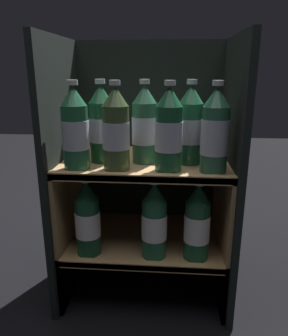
{
  "coord_description": "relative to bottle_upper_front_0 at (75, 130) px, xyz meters",
  "views": [
    {
      "loc": [
        0.08,
        -0.86,
        0.78
      ],
      "look_at": [
        0.0,
        0.13,
        0.48
      ],
      "focal_mm": 35.0,
      "sensor_mm": 36.0,
      "label": 1
    }
  ],
  "objects": [
    {
      "name": "bottle_upper_front_0",
      "position": [
        0.0,
        0.0,
        0.0
      ],
      "size": [
        0.08,
        0.08,
        0.26
      ],
      "color": "#1E5638",
      "rests_on": "shelf_upper"
    },
    {
      "name": "fridge_side_left",
      "position": [
        -0.08,
        0.12,
        -0.17
      ],
      "size": [
        0.02,
        0.41,
        0.88
      ],
      "primitive_type": "cube",
      "color": "black",
      "rests_on": "ground_plane"
    },
    {
      "name": "bottle_lower_front_2",
      "position": [
        0.36,
        0.0,
        -0.29
      ],
      "size": [
        0.08,
        0.08,
        0.26
      ],
      "color": "#194C2D",
      "rests_on": "shelf_lower"
    },
    {
      "name": "shelf_upper",
      "position": [
        0.2,
        0.11,
        -0.25
      ],
      "size": [
        0.53,
        0.37,
        0.49
      ],
      "color": "tan",
      "rests_on": "ground_plane"
    },
    {
      "name": "bottle_upper_back_0",
      "position": [
        0.06,
        0.09,
        0.0
      ],
      "size": [
        0.08,
        0.08,
        0.26
      ],
      "color": "#194C2D",
      "rests_on": "shelf_upper"
    },
    {
      "name": "bottle_upper_front_1",
      "position": [
        0.12,
        0.0,
        0.0
      ],
      "size": [
        0.08,
        0.08,
        0.26
      ],
      "color": "#384C28",
      "rests_on": "shelf_upper"
    },
    {
      "name": "bottle_upper_front_3",
      "position": [
        0.4,
        -0.0,
        -0.0
      ],
      "size": [
        0.08,
        0.08,
        0.26
      ],
      "color": "#285B42",
      "rests_on": "shelf_upper"
    },
    {
      "name": "bottle_upper_back_1",
      "position": [
        0.2,
        0.09,
        -0.0
      ],
      "size": [
        0.08,
        0.08,
        0.26
      ],
      "color": "#285B42",
      "rests_on": "shelf_upper"
    },
    {
      "name": "ground_plane",
      "position": [
        0.2,
        -0.06,
        -0.61
      ],
      "size": [
        6.0,
        6.0,
        0.0
      ],
      "primitive_type": "plane",
      "color": "black"
    },
    {
      "name": "fridge_back_wall",
      "position": [
        0.2,
        0.31,
        -0.17
      ],
      "size": [
        0.57,
        0.02,
        0.88
      ],
      "primitive_type": "cube",
      "color": "black",
      "rests_on": "ground_plane"
    },
    {
      "name": "fridge_side_right",
      "position": [
        0.47,
        0.12,
        -0.17
      ],
      "size": [
        0.02,
        0.41,
        0.88
      ],
      "primitive_type": "cube",
      "color": "black",
      "rests_on": "ground_plane"
    },
    {
      "name": "shelf_lower",
      "position": [
        0.2,
        0.11,
        -0.44
      ],
      "size": [
        0.53,
        0.37,
        0.21
      ],
      "color": "tan",
      "rests_on": "ground_plane"
    },
    {
      "name": "bottle_upper_back_2",
      "position": [
        0.34,
        0.09,
        0.0
      ],
      "size": [
        0.08,
        0.08,
        0.26
      ],
      "color": "#1E5638",
      "rests_on": "shelf_upper"
    },
    {
      "name": "bottle_lower_front_1",
      "position": [
        0.23,
        0.0,
        -0.29
      ],
      "size": [
        0.08,
        0.08,
        0.26
      ],
      "color": "#1E5638",
      "rests_on": "shelf_lower"
    },
    {
      "name": "bottle_lower_front_0",
      "position": [
        0.02,
        0.0,
        -0.29
      ],
      "size": [
        0.08,
        0.08,
        0.26
      ],
      "color": "#144228",
      "rests_on": "shelf_lower"
    },
    {
      "name": "bottle_upper_front_2",
      "position": [
        0.27,
        0.0,
        -0.0
      ],
      "size": [
        0.08,
        0.08,
        0.26
      ],
      "color": "#194C2D",
      "rests_on": "shelf_upper"
    }
  ]
}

